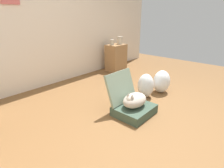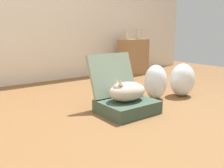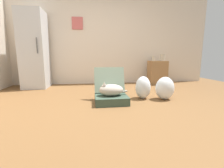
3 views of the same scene
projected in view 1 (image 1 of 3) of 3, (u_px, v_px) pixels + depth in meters
ground_plane at (143, 121)px, 2.48m from camera, size 7.68×7.68×0.00m
wall_back at (45, 18)px, 3.41m from camera, size 6.40×0.15×2.60m
suitcase_base at (134, 110)px, 2.62m from camera, size 0.54×0.47×0.13m
suitcase_lid at (121, 87)px, 2.67m from camera, size 0.54×0.19×0.45m
cat at (134, 100)px, 2.55m from camera, size 0.49×0.28×0.23m
plastic_bag_white at (146, 86)px, 3.13m from camera, size 0.28×0.27×0.42m
plastic_bag_clear at (162, 82)px, 3.32m from camera, size 0.34×0.29×0.41m
side_table at (116, 58)px, 4.62m from camera, size 0.48×0.35×0.66m
vase_tall at (112, 42)px, 4.41m from camera, size 0.09×0.09×0.13m
vase_short at (120, 40)px, 4.54m from camera, size 0.13×0.13×0.19m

